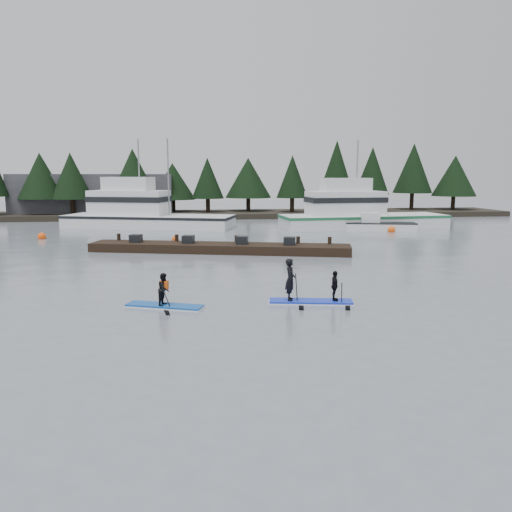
{
  "coord_description": "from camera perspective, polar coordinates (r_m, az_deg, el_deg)",
  "views": [
    {
      "loc": [
        -3.1,
        -16.97,
        4.86
      ],
      "look_at": [
        0.0,
        6.0,
        1.1
      ],
      "focal_mm": 35.0,
      "sensor_mm": 36.0,
      "label": 1
    }
  ],
  "objects": [
    {
      "name": "buoy_c",
      "position": [
        44.9,
        15.21,
        2.68
      ],
      "size": [
        0.61,
        0.61,
        0.61
      ],
      "primitive_type": "sphere",
      "color": "#FF520C",
      "rests_on": "ground"
    },
    {
      "name": "floating_dock",
      "position": [
        31.89,
        -4.26,
        0.93
      ],
      "size": [
        16.61,
        6.46,
        0.55
      ],
      "primitive_type": "cube",
      "rotation": [
        0.0,
        0.0,
        -0.26
      ],
      "color": "black",
      "rests_on": "ground"
    },
    {
      "name": "waterfront_building",
      "position": [
        61.98,
        -17.94,
        6.59
      ],
      "size": [
        18.0,
        6.0,
        5.0
      ],
      "primitive_type": "cube",
      "color": "#4C4C51",
      "rests_on": "ground"
    },
    {
      "name": "fishing_boat_large",
      "position": [
        48.35,
        -12.7,
        4.03
      ],
      "size": [
        16.41,
        9.04,
        9.14
      ],
      "rotation": [
        0.0,
        0.0,
        -0.31
      ],
      "color": "white",
      "rests_on": "ground"
    },
    {
      "name": "buoy_b",
      "position": [
        37.9,
        -9.2,
        1.73
      ],
      "size": [
        0.5,
        0.5,
        0.5
      ],
      "primitive_type": "sphere",
      "color": "#FF520C",
      "rests_on": "ground"
    },
    {
      "name": "buoy_a",
      "position": [
        41.97,
        -23.28,
        1.81
      ],
      "size": [
        0.63,
        0.63,
        0.63
      ],
      "primitive_type": "sphere",
      "color": "#FF520C",
      "rests_on": "ground"
    },
    {
      "name": "fishing_boat_medium",
      "position": [
        47.87,
        11.65,
        3.98
      ],
      "size": [
        15.62,
        5.37,
        9.02
      ],
      "rotation": [
        0.0,
        0.0,
        0.06
      ],
      "color": "white",
      "rests_on": "ground"
    },
    {
      "name": "far_shore",
      "position": [
        59.23,
        -4.68,
        4.77
      ],
      "size": [
        70.0,
        8.0,
        0.6
      ],
      "primitive_type": "cube",
      "color": "#2D281E",
      "rests_on": "ground"
    },
    {
      "name": "skiff",
      "position": [
        45.8,
        14.02,
        3.29
      ],
      "size": [
        6.33,
        3.22,
        0.71
      ],
      "primitive_type": "cube",
      "rotation": [
        0.0,
        0.0,
        -0.24
      ],
      "color": "white",
      "rests_on": "ground"
    },
    {
      "name": "paddleboard_duo",
      "position": [
        19.23,
        5.99,
        -3.67
      ],
      "size": [
        3.26,
        1.51,
        2.23
      ],
      "rotation": [
        0.0,
        0.0,
        -0.19
      ],
      "color": "#1531CC",
      "rests_on": "ground"
    },
    {
      "name": "paddleboard_solo",
      "position": [
        18.84,
        -10.43,
        -4.48
      ],
      "size": [
        2.95,
        1.7,
        1.8
      ],
      "rotation": [
        0.0,
        0.0,
        -0.37
      ],
      "color": "#114CA5",
      "rests_on": "ground"
    },
    {
      "name": "ground",
      "position": [
        17.92,
        2.59,
        -6.53
      ],
      "size": [
        160.0,
        160.0,
        0.0
      ],
      "primitive_type": "plane",
      "color": "slate",
      "rests_on": "ground"
    },
    {
      "name": "treeline",
      "position": [
        59.25,
        -4.68,
        4.48
      ],
      "size": [
        60.0,
        4.0,
        8.0
      ],
      "primitive_type": null,
      "color": "black",
      "rests_on": "ground"
    }
  ]
}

